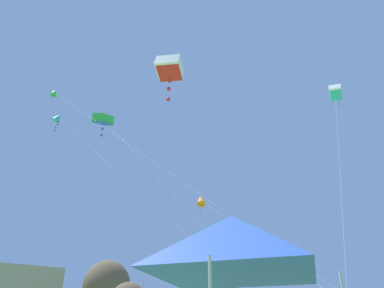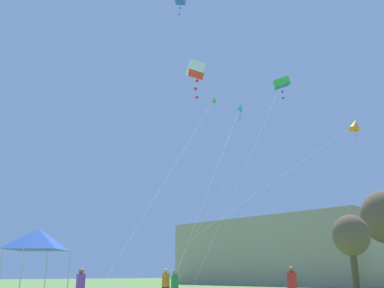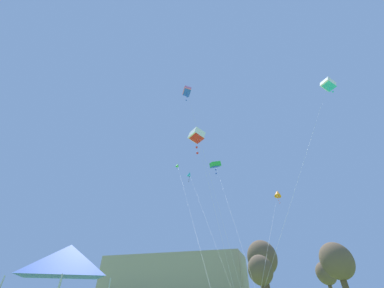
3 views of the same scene
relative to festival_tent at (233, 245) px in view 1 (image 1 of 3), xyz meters
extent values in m
ellipsoid|color=brown|center=(7.03, 33.67, 3.72)|extent=(4.86, 4.86, 5.40)
pyramid|color=blue|center=(0.00, 0.00, 0.00)|extent=(3.09, 3.09, 1.23)
cylinder|color=silver|center=(8.92, 9.88, 3.03)|extent=(3.64, 20.83, 12.85)
cone|color=orange|center=(10.74, 20.29, 9.45)|extent=(1.12, 1.30, 1.17)
sphere|color=pink|center=(10.77, 20.23, 8.91)|extent=(0.13, 0.13, 0.13)
sphere|color=pink|center=(10.70, 20.29, 8.54)|extent=(0.13, 0.13, 0.13)
sphere|color=pink|center=(10.74, 20.23, 8.16)|extent=(0.13, 0.13, 0.13)
cylinder|color=silver|center=(11.81, 6.51, 6.34)|extent=(10.44, 5.90, 19.46)
cube|color=white|center=(17.02, 9.45, 16.07)|extent=(1.52, 1.47, 1.05)
cube|color=#2DBCD1|center=(17.02, 9.45, 15.75)|extent=(1.25, 1.28, 0.52)
sphere|color=#2DBCD1|center=(16.97, 9.43, 15.37)|extent=(0.17, 0.17, 0.17)
sphere|color=#2DBCD1|center=(17.05, 9.40, 14.89)|extent=(0.17, 0.17, 0.17)
cylinder|color=silver|center=(4.68, 6.33, 8.42)|extent=(5.40, 5.87, 23.62)
cylinder|color=silver|center=(4.93, 7.07, 5.07)|extent=(4.06, 6.31, 16.91)
cube|color=white|center=(2.90, 10.22, 13.52)|extent=(2.14, 2.08, 1.29)
cube|color=red|center=(2.90, 10.22, 13.08)|extent=(1.84, 1.85, 0.50)
sphere|color=red|center=(2.97, 10.27, 12.53)|extent=(0.24, 0.24, 0.24)
sphere|color=red|center=(2.90, 10.18, 11.85)|extent=(0.24, 0.24, 0.24)
sphere|color=red|center=(2.94, 10.29, 11.16)|extent=(0.24, 0.24, 0.24)
cylinder|color=silver|center=(2.22, 8.89, 5.89)|extent=(10.05, 19.54, 18.55)
cone|color=green|center=(-2.80, 18.66, 15.16)|extent=(0.76, 0.79, 0.65)
sphere|color=blue|center=(-2.78, 18.67, 14.83)|extent=(0.08, 0.08, 0.08)
sphere|color=blue|center=(-2.87, 18.65, 14.61)|extent=(0.08, 0.08, 0.08)
cylinder|color=silver|center=(5.09, 13.92, 6.81)|extent=(5.82, 19.35, 20.40)
cube|color=green|center=(2.18, 23.59, 17.01)|extent=(2.09, 2.15, 1.56)
cube|color=blue|center=(2.18, 23.59, 16.56)|extent=(1.93, 1.75, 0.76)
sphere|color=blue|center=(2.23, 23.57, 16.00)|extent=(0.25, 0.25, 0.25)
sphere|color=blue|center=(2.23, 23.59, 15.30)|extent=(0.25, 0.25, 0.25)
cylinder|color=silver|center=(2.69, 12.61, 5.77)|extent=(9.21, 18.27, 18.32)
cone|color=#2DBCD1|center=(-1.90, 21.74, 14.93)|extent=(1.12, 0.99, 0.97)
sphere|color=black|center=(-1.88, 21.75, 14.50)|extent=(0.11, 0.11, 0.11)
sphere|color=black|center=(-1.86, 21.66, 14.20)|extent=(0.11, 0.11, 0.11)
sphere|color=black|center=(-1.94, 21.71, 13.90)|extent=(0.11, 0.11, 0.11)
sphere|color=black|center=(-1.96, 21.68, 13.60)|extent=(0.11, 0.11, 0.11)
camera|label=1|loc=(-4.38, -6.42, -1.88)|focal=35.00mm
camera|label=2|loc=(24.38, -11.51, -1.95)|focal=40.00mm
camera|label=3|loc=(8.44, -8.28, -1.17)|focal=20.00mm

